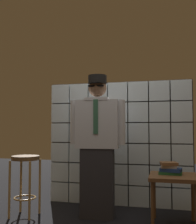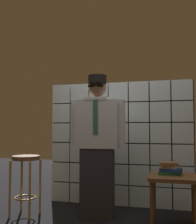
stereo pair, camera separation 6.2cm
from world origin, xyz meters
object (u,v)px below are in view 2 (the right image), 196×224
object	(u,v)px
standing_person	(97,142)
side_table	(173,182)
bar_stool	(26,171)
book_stack	(170,169)

from	to	relation	value
standing_person	side_table	world-z (taller)	standing_person
bar_stool	side_table	xyz separation A→B (m)	(1.77, 0.08, -0.07)
standing_person	side_table	xyz separation A→B (m)	(0.89, -0.07, -0.42)
side_table	book_stack	xyz separation A→B (m)	(-0.03, 0.04, 0.14)
book_stack	side_table	bearing A→B (deg)	-50.11
bar_stool	book_stack	size ratio (longest dim) A/B	2.77
side_table	book_stack	distance (m)	0.15
bar_stool	book_stack	xyz separation A→B (m)	(1.73, 0.12, 0.07)
standing_person	book_stack	world-z (taller)	standing_person
bar_stool	standing_person	bearing A→B (deg)	9.99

